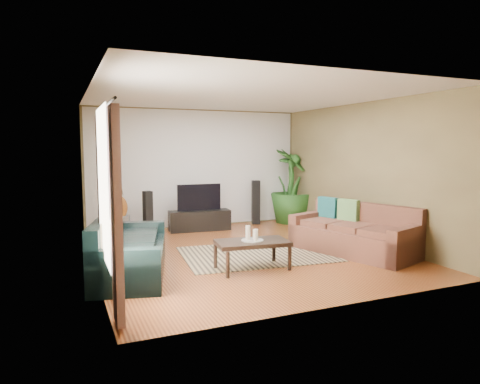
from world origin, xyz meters
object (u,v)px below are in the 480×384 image
sofa_right (353,229)px  speaker_left (148,213)px  vase (119,208)px  potted_plant (291,186)px  coffee_table (252,255)px  tv_stand (200,220)px  side_table (121,241)px  speaker_right (256,202)px  pedestal (120,225)px  television (199,197)px  sofa_left (131,245)px

sofa_right → speaker_left: speaker_left is taller
vase → sofa_right: bearing=-42.8°
potted_plant → coffee_table: bearing=-127.6°
coffee_table → speaker_left: speaker_left is taller
tv_stand → side_table: 2.47m
speaker_right → coffee_table: bearing=-97.6°
coffee_table → vase: vase is taller
coffee_table → pedestal: 3.80m
television → potted_plant: 2.37m
sofa_left → coffee_table: bearing=-91.5°
sofa_left → coffee_table: sofa_left is taller
coffee_table → tv_stand: (0.20, 3.23, 0.00)m
sofa_left → sofa_right: bearing=-79.6°
potted_plant → side_table: 4.61m
speaker_right → tv_stand: bearing=-151.7°
sofa_left → television: size_ratio=2.15×
tv_stand → side_table: side_table is taller
sofa_right → television: (-1.83, 3.02, 0.32)m
vase → tv_stand: bearing=-8.9°
tv_stand → speaker_left: (-1.13, 0.03, 0.24)m
sofa_left → pedestal: size_ratio=5.41×
speaker_left → sofa_right: bearing=-57.3°
sofa_left → pedestal: (0.22, 3.01, -0.23)m
coffee_table → pedestal: bearing=119.9°
speaker_right → potted_plant: 0.95m
television → side_table: television is taller
television → coffee_table: bearing=-93.5°
sofa_left → tv_stand: size_ratio=1.57×
television → side_table: size_ratio=1.95×
tv_stand → coffee_table: bearing=-88.5°
sofa_right → coffee_table: 2.05m
television → vase: television is taller
speaker_right → potted_plant: (0.86, -0.18, 0.37)m
potted_plant → side_table: potted_plant is taller
pedestal → coffee_table: bearing=-66.8°
coffee_table → potted_plant: 4.24m
speaker_left → pedestal: bearing=145.2°
sofa_left → pedestal: bearing=10.2°
speaker_left → potted_plant: 3.52m
television → speaker_right: (1.50, 0.25, -0.22)m
vase → side_table: bearing=-96.4°
sofa_right → side_table: sofa_right is taller
vase → side_table: size_ratio=0.99×
speaker_right → side_table: size_ratio=2.07×
speaker_left → side_table: speaker_left is taller
pedestal → vase: size_ratio=0.78×
sofa_right → tv_stand: bearing=-167.2°
sofa_left → television: (1.91, 2.77, 0.32)m
sofa_right → speaker_right: bearing=167.2°
coffee_table → speaker_left: size_ratio=1.17×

